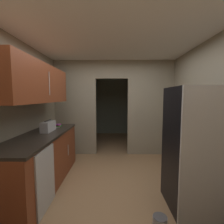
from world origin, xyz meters
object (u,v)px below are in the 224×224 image
(boombox, at_px, (48,126))
(book_stack, at_px, (58,126))
(refrigerator, at_px, (199,149))
(dishwasher, at_px, (46,179))

(boombox, height_order, book_stack, boombox)
(refrigerator, height_order, boombox, refrigerator)
(boombox, distance_m, book_stack, 0.42)
(refrigerator, distance_m, dishwasher, 2.18)
(refrigerator, bearing_deg, boombox, 162.51)
(refrigerator, relative_size, book_stack, 10.03)
(boombox, bearing_deg, dishwasher, -70.42)
(dishwasher, xyz_separation_m, boombox, (-0.30, 0.85, 0.59))
(refrigerator, bearing_deg, dishwasher, -177.83)
(boombox, bearing_deg, book_stack, 84.83)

